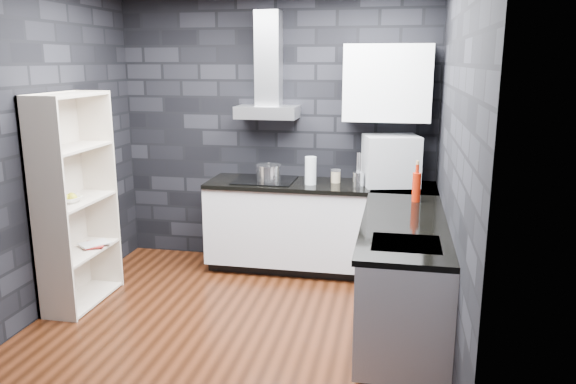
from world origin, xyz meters
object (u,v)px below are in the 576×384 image
(utensil_crock, at_px, (358,179))
(red_bottle, at_px, (416,187))
(pot, at_px, (269,173))
(storage_jar, at_px, (336,177))
(glass_vase, at_px, (311,171))
(appliance_garage, at_px, (391,162))
(fruit_bowl, at_px, (69,199))
(bookshelf, at_px, (76,201))

(utensil_crock, relative_size, red_bottle, 0.54)
(pot, bearing_deg, storage_jar, 7.92)
(glass_vase, distance_m, appliance_garage, 0.76)
(pot, bearing_deg, red_bottle, -20.91)
(utensil_crock, distance_m, fruit_bowl, 2.55)
(bookshelf, bearing_deg, utensil_crock, 6.04)
(glass_vase, bearing_deg, bookshelf, -150.57)
(pot, xyz_separation_m, appliance_garage, (1.16, 0.08, 0.14))
(pot, bearing_deg, fruit_bowl, -140.68)
(red_bottle, relative_size, bookshelf, 0.14)
(pot, xyz_separation_m, fruit_bowl, (-1.42, -1.16, -0.04))
(storage_jar, height_order, utensil_crock, utensil_crock)
(pot, distance_m, utensil_crock, 0.87)
(pot, height_order, storage_jar, pot)
(storage_jar, relative_size, utensil_crock, 0.84)
(utensil_crock, xyz_separation_m, fruit_bowl, (-2.29, -1.12, -0.03))
(fruit_bowl, bearing_deg, storage_jar, 31.25)
(red_bottle, relative_size, fruit_bowl, 1.27)
(storage_jar, height_order, appliance_garage, appliance_garage)
(pot, height_order, utensil_crock, pot)
(glass_vase, height_order, red_bottle, glass_vase)
(pot, height_order, red_bottle, red_bottle)
(pot, relative_size, fruit_bowl, 1.22)
(appliance_garage, height_order, red_bottle, appliance_garage)
(utensil_crock, height_order, bookshelf, bookshelf)
(pot, bearing_deg, bookshelf, -142.77)
(appliance_garage, relative_size, fruit_bowl, 2.56)
(utensil_crock, distance_m, red_bottle, 0.71)
(storage_jar, bearing_deg, fruit_bowl, -148.75)
(utensil_crock, relative_size, bookshelf, 0.07)
(utensil_crock, bearing_deg, bookshelf, -155.64)
(red_bottle, height_order, bookshelf, bookshelf)
(glass_vase, bearing_deg, fruit_bowl, -148.61)
(pot, height_order, glass_vase, glass_vase)
(utensil_crock, bearing_deg, storage_jar, 150.44)
(appliance_garage, bearing_deg, utensil_crock, -171.77)
(red_bottle, bearing_deg, appliance_garage, 110.40)
(glass_vase, distance_m, storage_jar, 0.27)
(glass_vase, height_order, appliance_garage, appliance_garage)
(fruit_bowl, bearing_deg, glass_vase, 31.39)
(utensil_crock, bearing_deg, appliance_garage, 22.13)
(appliance_garage, bearing_deg, storage_jar, 164.75)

